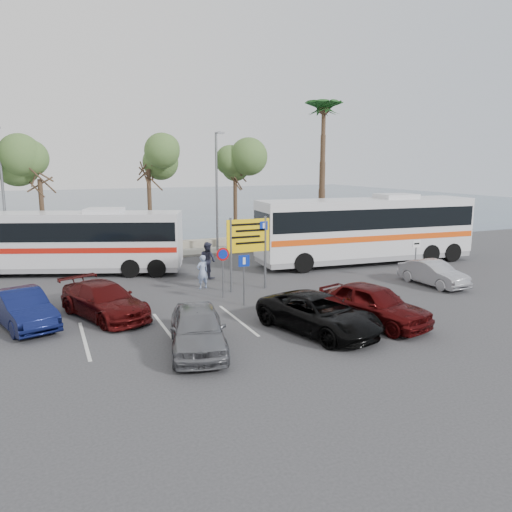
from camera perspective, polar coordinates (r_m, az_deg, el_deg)
name	(u,v)px	position (r m, az deg, el deg)	size (l,w,h in m)	color
ground	(255,310)	(21.31, -0.06, -6.16)	(120.00, 120.00, 0.00)	#323235
kerb_strip	(174,254)	(34.26, -9.38, 0.26)	(44.00, 2.40, 0.15)	gray
seawall	(167,246)	(36.14, -10.17, 1.13)	(48.00, 0.80, 0.60)	gray
sea	(98,204)	(79.39, -17.58, 5.69)	(140.00, 140.00, 0.00)	#38455B
tree_left	(39,165)	(32.74, -23.60, 9.49)	(3.20, 3.20, 7.20)	#382619
tree_mid	(148,155)	(33.40, -12.27, 11.25)	(3.20, 3.20, 8.00)	#382619
tree_right	(235,162)	(35.07, -2.42, 10.64)	(3.20, 3.20, 7.40)	#382619
palm_tree	(324,111)	(38.33, 7.76, 16.09)	(4.80, 4.80, 11.20)	#382619
street_lamp_left	(3,190)	(32.35, -26.97, 6.73)	(0.45, 1.15, 8.01)	slate
street_lamp_right	(217,186)	(34.14, -4.48, 7.98)	(0.45, 1.15, 8.01)	slate
direction_sign	(248,241)	(24.03, -0.89, 1.71)	(2.20, 0.12, 3.60)	slate
sign_no_stop	(223,264)	(22.87, -3.81, -0.95)	(0.60, 0.08, 2.35)	slate
sign_parking	(244,273)	(21.57, -1.38, -1.92)	(0.50, 0.07, 2.25)	slate
sign_taxi	(416,254)	(27.41, 17.79, 0.17)	(0.50, 0.07, 2.20)	slate
lane_markings	(239,320)	(20.02, -1.94, -7.28)	(12.02, 4.20, 0.01)	silver
coach_bus_left	(74,244)	(29.62, -20.07, 1.33)	(11.91, 6.55, 3.68)	silver
coach_bus_right	(366,232)	(31.45, 12.44, 2.73)	(13.82, 4.02, 4.25)	silver
car_silver_a	(198,329)	(16.78, -6.70, -8.23)	(1.78, 4.42, 1.51)	slate
car_blue	(22,309)	(20.98, -25.16, -5.45)	(1.51, 4.32, 1.42)	#0F1646
car_maroon	(104,300)	(21.06, -16.97, -4.87)	(1.96, 4.81, 1.40)	#470B0C
car_red	(373,304)	(19.84, 13.23, -5.35)	(1.87, 4.64, 1.58)	#470A0A
suv_black	(319,314)	(18.58, 7.22, -6.54)	(2.32, 5.03, 1.40)	black
car_silver_b	(433,273)	(26.87, 19.61, -1.87)	(1.33, 3.81, 1.26)	#95969B
pedestrian_near	(202,272)	(24.79, -6.14, -1.81)	(0.62, 0.40, 1.69)	#8497C0
pedestrian_far	(208,260)	(27.00, -5.54, -0.46)	(0.96, 0.75, 1.97)	#32354C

